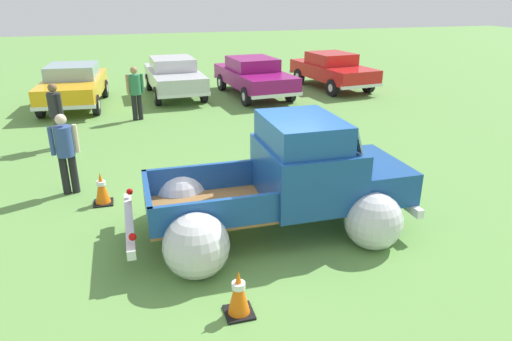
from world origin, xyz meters
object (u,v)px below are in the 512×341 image
object	(u,v)px
show_car_3	(332,69)
spectator_0	(56,112)
show_car_1	(174,75)
show_car_2	(254,75)
lane_cone_0	(102,188)
spectator_2	(65,149)
lane_cone_1	(239,293)
show_car_0	(73,84)
vintage_pickup_truck	(291,187)
spectator_1	(136,90)

from	to	relation	value
show_car_3	spectator_0	distance (m)	11.32
show_car_3	show_car_1	bearing A→B (deg)	-100.05
show_car_3	spectator_0	size ratio (longest dim) A/B	2.68
show_car_2	spectator_0	world-z (taller)	spectator_0
lane_cone_0	spectator_0	bearing A→B (deg)	106.26
spectator_2	lane_cone_0	distance (m)	1.12
show_car_2	lane_cone_1	bearing A→B (deg)	-21.94
show_car_3	lane_cone_0	bearing A→B (deg)	-51.65
show_car_2	lane_cone_0	size ratio (longest dim) A/B	7.43
lane_cone_0	show_car_1	bearing A→B (deg)	75.29
spectator_0	spectator_2	distance (m)	3.16
show_car_2	lane_cone_0	world-z (taller)	show_car_2
spectator_2	show_car_3	bearing A→B (deg)	-55.16
show_car_3	spectator_0	xyz separation A→B (m)	(-10.04, -5.23, 0.17)
spectator_0	show_car_3	bearing A→B (deg)	170.08
show_car_0	show_car_2	world-z (taller)	same
spectator_2	spectator_0	bearing A→B (deg)	2.70
vintage_pickup_truck	lane_cone_1	distance (m)	2.44
show_car_1	lane_cone_1	xyz separation A→B (m)	(-0.76, -13.22, -0.47)
lane_cone_0	show_car_2	bearing A→B (deg)	57.66
spectator_0	lane_cone_1	distance (m)	8.18
show_car_2	lane_cone_0	xyz separation A→B (m)	(-5.40, -8.54, -0.47)
show_car_2	spectator_2	xyz separation A→B (m)	(-6.02, -7.83, 0.14)
spectator_0	spectator_1	xyz separation A→B (m)	(2.04, 2.28, -0.01)
spectator_0	lane_cone_1	size ratio (longest dim) A/B	2.65
lane_cone_0	show_car_0	bearing A→B (deg)	97.20
show_car_1	spectator_1	xyz separation A→B (m)	(-1.54, -3.29, 0.16)
show_car_3	spectator_2	size ratio (longest dim) A/B	2.75
show_car_1	show_car_2	world-z (taller)	same
spectator_1	lane_cone_0	size ratio (longest dim) A/B	2.63
lane_cone_1	show_car_1	bearing A→B (deg)	86.72
vintage_pickup_truck	lane_cone_0	xyz separation A→B (m)	(-3.10, 1.87, -0.45)
show_car_3	spectator_1	distance (m)	8.53
vintage_pickup_truck	lane_cone_0	world-z (taller)	vintage_pickup_truck
show_car_0	spectator_0	distance (m)	4.76
vintage_pickup_truck	spectator_1	bearing A→B (deg)	105.51
vintage_pickup_truck	show_car_1	distance (m)	11.28
show_car_0	spectator_0	size ratio (longest dim) A/B	2.67
show_car_1	lane_cone_1	size ratio (longest dim) A/B	7.14
show_car_1	spectator_1	distance (m)	3.63
vintage_pickup_truck	show_car_3	distance (m)	12.38
lane_cone_1	lane_cone_0	bearing A→B (deg)	114.04
show_car_1	spectator_1	bearing A→B (deg)	-27.36
show_car_0	lane_cone_0	size ratio (longest dim) A/B	7.07
vintage_pickup_truck	spectator_2	distance (m)	4.52
show_car_2	spectator_1	bearing A→B (deg)	-66.79
show_car_0	lane_cone_0	bearing A→B (deg)	11.71
show_car_0	show_car_1	xyz separation A→B (m)	(3.55, 0.81, -0.00)
vintage_pickup_truck	show_car_1	xyz separation A→B (m)	(-0.63, 11.26, 0.03)
lane_cone_0	lane_cone_1	world-z (taller)	same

